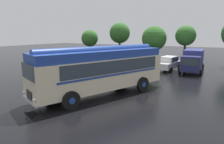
% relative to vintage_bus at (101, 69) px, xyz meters
% --- Properties ---
extents(ground_plane, '(120.00, 120.00, 0.00)m').
position_rel_vintage_bus_xyz_m(ground_plane, '(-0.64, 0.45, -1.89)').
color(ground_plane, black).
extents(vintage_bus, '(6.01, 10.28, 3.49)m').
position_rel_vintage_bus_xyz_m(vintage_bus, '(0.00, 0.00, 0.00)').
color(vintage_bus, beige).
rests_on(vintage_bus, ground).
extents(car_near_left, '(1.98, 4.21, 1.66)m').
position_rel_vintage_bus_xyz_m(car_near_left, '(-3.81, 11.91, -1.05)').
color(car_near_left, black).
rests_on(car_near_left, ground).
extents(car_mid_left, '(2.29, 4.36, 1.66)m').
position_rel_vintage_bus_xyz_m(car_mid_left, '(-0.76, 11.92, -1.05)').
color(car_mid_left, black).
rests_on(car_mid_left, ground).
extents(car_mid_right, '(2.42, 4.40, 1.66)m').
position_rel_vintage_bus_xyz_m(car_mid_right, '(1.66, 12.21, -1.05)').
color(car_mid_right, silver).
rests_on(car_mid_right, ground).
extents(box_van, '(2.53, 5.85, 2.50)m').
position_rel_vintage_bus_xyz_m(box_van, '(4.30, 12.77, -0.53)').
color(box_van, navy).
rests_on(box_van, ground).
extents(tree_far_left, '(3.03, 3.03, 5.01)m').
position_rel_vintage_bus_xyz_m(tree_far_left, '(-14.34, 18.25, 1.68)').
color(tree_far_left, '#4C3823').
rests_on(tree_far_left, ground).
extents(tree_left_of_centre, '(3.51, 3.51, 6.20)m').
position_rel_vintage_bus_xyz_m(tree_left_of_centre, '(-8.73, 19.13, 2.57)').
color(tree_left_of_centre, '#4C3823').
rests_on(tree_left_of_centre, ground).
extents(tree_centre, '(3.76, 3.76, 5.49)m').
position_rel_vintage_bus_xyz_m(tree_centre, '(-2.39, 18.38, 1.70)').
color(tree_centre, '#4C3823').
rests_on(tree_centre, ground).
extents(tree_right_of_centre, '(2.91, 2.91, 5.52)m').
position_rel_vintage_bus_xyz_m(tree_right_of_centre, '(2.19, 19.01, 2.11)').
color(tree_right_of_centre, '#4C3823').
rests_on(tree_right_of_centre, ground).
extents(puddle_patch, '(2.02, 2.02, 0.01)m').
position_rel_vintage_bus_xyz_m(puddle_patch, '(-1.71, -5.63, -1.89)').
color(puddle_patch, black).
rests_on(puddle_patch, ground).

